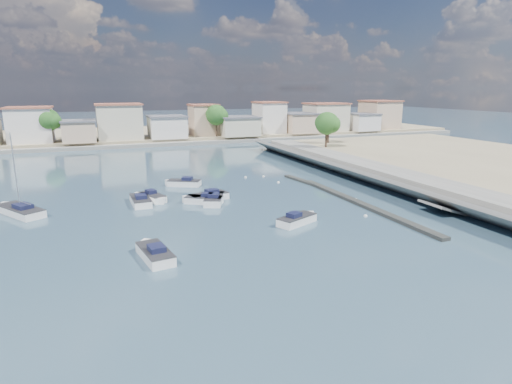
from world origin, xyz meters
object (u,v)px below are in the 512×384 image
at_px(motorboat_b, 215,199).
at_px(motorboat_g, 154,198).
at_px(motorboat_a, 154,253).
at_px(motorboat_e, 140,200).
at_px(motorboat_f, 183,183).
at_px(motorboat_c, 202,200).
at_px(motorboat_d, 206,197).
at_px(sailboat, 19,210).
at_px(motorboat_h, 298,220).

distance_m(motorboat_b, motorboat_g, 7.41).
bearing_deg(motorboat_a, motorboat_e, 87.25).
bearing_deg(motorboat_f, motorboat_c, -88.43).
xyz_separation_m(motorboat_d, motorboat_g, (-6.02, 1.99, 0.00)).
distance_m(motorboat_a, motorboat_e, 17.41).
distance_m(motorboat_g, sailboat, 14.32).
xyz_separation_m(motorboat_b, motorboat_f, (-1.76, 10.11, 0.00)).
relative_size(motorboat_c, motorboat_h, 0.95).
bearing_deg(motorboat_e, sailboat, 178.67).
relative_size(motorboat_f, motorboat_g, 1.04).
xyz_separation_m(motorboat_c, sailboat, (-19.52, 2.75, 0.03)).
xyz_separation_m(motorboat_d, motorboat_e, (-7.66, 1.32, 0.00)).
relative_size(motorboat_c, motorboat_f, 0.96).
bearing_deg(motorboat_c, motorboat_d, 54.21).
relative_size(motorboat_a, sailboat, 0.61).
height_order(motorboat_b, motorboat_e, same).
height_order(motorboat_f, motorboat_g, same).
height_order(motorboat_f, sailboat, sailboat).
height_order(motorboat_e, motorboat_h, same).
bearing_deg(motorboat_h, motorboat_g, 130.99).
xyz_separation_m(motorboat_c, motorboat_g, (-5.20, 3.11, 0.00)).
bearing_deg(motorboat_c, motorboat_h, -57.26).
bearing_deg(motorboat_d, motorboat_h, -62.69).
distance_m(motorboat_e, motorboat_g, 1.77).
bearing_deg(motorboat_c, motorboat_g, 149.11).
bearing_deg(motorboat_b, motorboat_f, 99.87).
xyz_separation_m(motorboat_e, motorboat_h, (13.95, -13.49, 0.00)).
bearing_deg(motorboat_a, motorboat_f, 73.48).
xyz_separation_m(motorboat_b, motorboat_e, (-8.33, 2.53, 0.00)).
relative_size(motorboat_a, motorboat_b, 1.02).
height_order(motorboat_b, motorboat_c, same).
height_order(motorboat_d, motorboat_e, same).
relative_size(motorboat_d, sailboat, 0.61).
bearing_deg(sailboat, motorboat_b, -7.66).
bearing_deg(motorboat_g, motorboat_d, -18.26).
distance_m(motorboat_a, motorboat_g, 18.22).
bearing_deg(motorboat_b, motorboat_d, 119.05).
bearing_deg(motorboat_e, motorboat_a, -92.75).
height_order(motorboat_h, sailboat, sailboat).
height_order(motorboat_f, motorboat_h, same).
bearing_deg(motorboat_e, motorboat_b, -16.90).
xyz_separation_m(motorboat_f, motorboat_h, (7.37, -21.07, 0.00)).
bearing_deg(motorboat_b, motorboat_a, -121.67).
height_order(motorboat_d, motorboat_h, same).
bearing_deg(motorboat_b, motorboat_e, 163.10).
relative_size(motorboat_a, motorboat_f, 1.14).
xyz_separation_m(motorboat_a, motorboat_c, (7.68, 14.94, 0.00)).
bearing_deg(motorboat_a, motorboat_c, 62.78).
height_order(motorboat_b, motorboat_h, same).
bearing_deg(motorboat_c, sailboat, 171.99).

